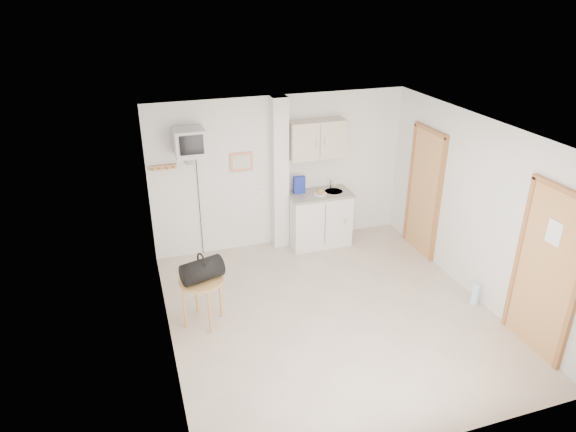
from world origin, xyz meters
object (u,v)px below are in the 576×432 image
object	(u,v)px
crt_television	(190,143)
duffel_bag	(202,270)
round_table	(201,286)
water_bottle	(475,295)

from	to	relation	value
crt_television	duffel_bag	distance (m)	2.04
crt_television	duffel_bag	size ratio (longest dim) A/B	3.76
round_table	water_bottle	xyz separation A→B (m)	(3.63, -0.74, -0.42)
duffel_bag	water_bottle	size ratio (longest dim) A/B	1.80
round_table	duffel_bag	bearing A→B (deg)	-45.00
water_bottle	crt_television	bearing A→B (deg)	144.95
crt_television	duffel_bag	bearing A→B (deg)	-96.04
crt_television	water_bottle	bearing A→B (deg)	-35.05
crt_television	round_table	xyz separation A→B (m)	(-0.20, -1.67, -1.38)
duffel_bag	water_bottle	xyz separation A→B (m)	(3.61, -0.71, -0.66)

